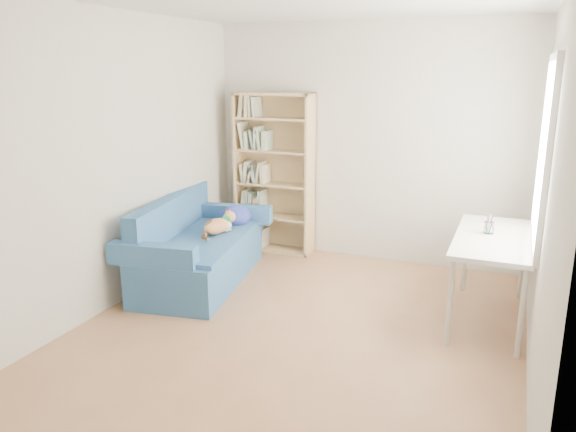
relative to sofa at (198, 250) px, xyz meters
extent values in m
plane|color=#8F6140|center=(1.36, -0.63, -0.32)|extent=(4.00, 4.00, 0.00)
cube|color=silver|center=(1.36, 1.37, 0.98)|extent=(3.50, 0.04, 2.60)
cube|color=silver|center=(1.36, -2.63, 0.98)|extent=(3.50, 0.04, 2.60)
cube|color=silver|center=(-0.39, -0.63, 0.98)|extent=(0.04, 4.00, 2.60)
cube|color=silver|center=(3.11, -0.63, 0.98)|extent=(0.04, 4.00, 2.60)
cube|color=white|center=(3.11, -0.03, 1.18)|extent=(0.01, 1.20, 1.30)
cube|color=navy|center=(0.04, -0.02, -0.10)|extent=(1.09, 1.83, 0.43)
cube|color=navy|center=(-0.29, -0.02, 0.32)|extent=(0.44, 1.72, 0.42)
cube|color=navy|center=(0.04, 0.76, 0.21)|extent=(0.83, 0.29, 0.19)
cube|color=navy|center=(0.04, -0.81, 0.21)|extent=(0.83, 0.29, 0.19)
cube|color=navy|center=(0.06, -0.02, 0.13)|extent=(1.05, 1.69, 0.05)
ellipsoid|color=#313D9E|center=(0.13, 0.58, 0.23)|extent=(0.31, 0.35, 0.24)
ellipsoid|color=#AE4E13|center=(0.14, 0.14, 0.23)|extent=(0.21, 0.38, 0.15)
ellipsoid|color=silver|center=(0.19, 0.24, 0.21)|extent=(0.12, 0.16, 0.09)
ellipsoid|color=#39220F|center=(0.11, 0.09, 0.26)|extent=(0.12, 0.19, 0.07)
sphere|color=#AE4E13|center=(0.16, 0.40, 0.26)|extent=(0.13, 0.13, 0.13)
cone|color=#AE4E13|center=(0.14, 0.43, 0.32)|extent=(0.05, 0.06, 0.06)
cone|color=#AE4E13|center=(0.14, 0.37, 0.32)|extent=(0.05, 0.06, 0.06)
cylinder|color=#25BC65|center=(0.15, 0.34, 0.25)|extent=(0.10, 0.04, 0.10)
cylinder|color=#39220F|center=(0.12, -0.07, 0.20)|extent=(0.09, 0.15, 0.05)
cube|color=tan|center=(-0.13, 1.21, 0.60)|extent=(0.03, 0.29, 1.84)
cube|color=tan|center=(0.76, 1.21, 0.60)|extent=(0.03, 0.29, 1.84)
cube|color=tan|center=(0.31, 1.21, 1.50)|extent=(0.92, 0.29, 0.03)
cube|color=tan|center=(0.31, 1.21, -0.30)|extent=(0.92, 0.29, 0.03)
cube|color=tan|center=(0.31, 1.34, 0.60)|extent=(0.92, 0.02, 1.84)
cube|color=white|center=(2.78, 0.14, 0.41)|extent=(0.61, 1.34, 0.04)
cylinder|color=silver|center=(3.04, 0.76, 0.04)|extent=(0.04, 0.04, 0.71)
cylinder|color=silver|center=(3.04, -0.48, 0.04)|extent=(0.04, 0.04, 0.71)
cylinder|color=silver|center=(2.53, 0.76, 0.04)|extent=(0.04, 0.04, 0.71)
cylinder|color=silver|center=(2.53, -0.48, 0.04)|extent=(0.04, 0.04, 0.71)
cylinder|color=white|center=(2.73, 0.21, 0.48)|extent=(0.09, 0.09, 0.10)
camera|label=1|loc=(2.90, -4.65, 1.78)|focal=35.00mm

